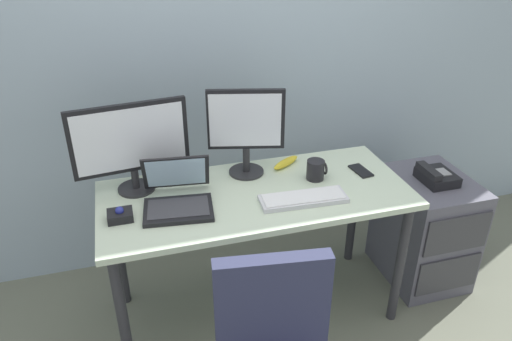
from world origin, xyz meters
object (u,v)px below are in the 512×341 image
object	(u,v)px
file_cabinet	(425,228)
trackball_mouse	(120,215)
cell_phone	(361,171)
monitor_main	(131,143)
banana	(286,162)
keyboard	(303,198)
desk_phone	(436,176)
coffee_mug	(316,170)
laptop	(178,196)
monitor_side	(246,127)

from	to	relation	value
file_cabinet	trackball_mouse	xyz separation A→B (m)	(-1.67, -0.08, 0.45)
trackball_mouse	cell_phone	bearing A→B (deg)	4.92
monitor_main	cell_phone	size ratio (longest dim) A/B	3.83
monitor_main	trackball_mouse	world-z (taller)	monitor_main
monitor_main	banana	bearing A→B (deg)	2.22
keyboard	banana	bearing A→B (deg)	83.98
desk_phone	cell_phone	bearing A→B (deg)	174.45
desk_phone	banana	world-z (taller)	banana
monitor_main	keyboard	bearing A→B (deg)	-23.66
trackball_mouse	coffee_mug	xyz separation A→B (m)	(0.97, 0.10, 0.03)
laptop	coffee_mug	size ratio (longest dim) A/B	3.49
monitor_main	cell_phone	distance (m)	1.17
keyboard	cell_phone	distance (m)	0.43
coffee_mug	trackball_mouse	bearing A→B (deg)	-173.99
file_cabinet	keyboard	bearing A→B (deg)	-169.20
monitor_main	trackball_mouse	size ratio (longest dim) A/B	4.95
monitor_side	keyboard	size ratio (longest dim) A/B	1.08
coffee_mug	laptop	bearing A→B (deg)	-175.61
trackball_mouse	coffee_mug	world-z (taller)	coffee_mug
monitor_main	monitor_side	world-z (taller)	monitor_side
trackball_mouse	cell_phone	world-z (taller)	trackball_mouse
monitor_side	laptop	size ratio (longest dim) A/B	1.27
monitor_main	cell_phone	bearing A→B (deg)	-7.00
coffee_mug	banana	size ratio (longest dim) A/B	0.54
laptop	keyboard	bearing A→B (deg)	-12.73
banana	coffee_mug	bearing A→B (deg)	-60.25
coffee_mug	file_cabinet	bearing A→B (deg)	-1.84
coffee_mug	cell_phone	world-z (taller)	coffee_mug
keyboard	banana	world-z (taller)	banana
monitor_main	desk_phone	bearing A→B (deg)	-6.60
desk_phone	trackball_mouse	distance (m)	1.66
desk_phone	banana	bearing A→B (deg)	165.01
file_cabinet	banana	distance (m)	0.94
laptop	trackball_mouse	xyz separation A→B (m)	(-0.26, -0.05, -0.03)
laptop	trackball_mouse	bearing A→B (deg)	-169.68
banana	laptop	bearing A→B (deg)	-159.44
keyboard	trackball_mouse	xyz separation A→B (m)	(-0.83, 0.08, 0.01)
file_cabinet	coffee_mug	size ratio (longest dim) A/B	6.36
trackball_mouse	monitor_main	bearing A→B (deg)	70.45
keyboard	cell_phone	size ratio (longest dim) A/B	2.94
file_cabinet	laptop	size ratio (longest dim) A/B	1.82
trackball_mouse	monitor_side	bearing A→B (deg)	21.84
file_cabinet	trackball_mouse	bearing A→B (deg)	-177.29
banana	trackball_mouse	bearing A→B (deg)	-162.41
file_cabinet	monitor_main	world-z (taller)	monitor_main
banana	cell_phone	bearing A→B (deg)	-25.55
file_cabinet	banana	world-z (taller)	banana
monitor_side	trackball_mouse	size ratio (longest dim) A/B	4.10
trackball_mouse	file_cabinet	bearing A→B (deg)	2.71
coffee_mug	cell_phone	bearing A→B (deg)	0.79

